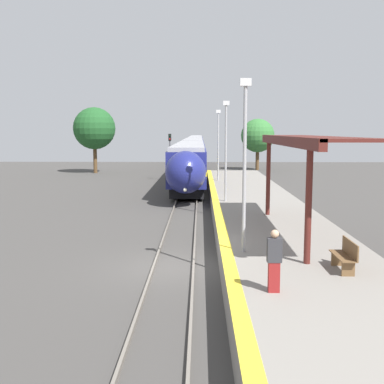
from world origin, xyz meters
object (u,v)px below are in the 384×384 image
at_px(train, 194,148).
at_px(person_waiting, 274,260).
at_px(lamppost_mid, 226,145).
at_px(lamppost_near, 245,155).
at_px(railway_signal, 170,152).
at_px(platform_bench, 346,255).
at_px(lamppost_far, 218,141).

distance_m(train, person_waiting, 65.28).
bearing_deg(person_waiting, lamppost_mid, 91.45).
distance_m(lamppost_near, lamppost_mid, 11.65).
xyz_separation_m(train, person_waiting, (2.80, -65.22, -0.43)).
bearing_deg(lamppost_mid, railway_signal, 102.38).
bearing_deg(platform_bench, lamppost_far, 96.14).
height_order(platform_bench, railway_signal, railway_signal).
relative_size(platform_bench, lamppost_far, 0.25).
distance_m(lamppost_mid, lamppost_far, 11.65).
height_order(railway_signal, lamppost_far, lamppost_far).
distance_m(person_waiting, lamppost_far, 27.47).
distance_m(person_waiting, lamppost_mid, 15.90).
xyz_separation_m(train, platform_bench, (5.15, -63.34, -0.78)).
relative_size(train, lamppost_mid, 16.61).
distance_m(person_waiting, railway_signal, 36.39).
height_order(platform_bench, lamppost_far, lamppost_far).
relative_size(lamppost_near, lamppost_mid, 1.00).
height_order(person_waiting, railway_signal, railway_signal).
relative_size(person_waiting, lamppost_far, 0.28).
bearing_deg(person_waiting, railway_signal, 97.68).
bearing_deg(lamppost_far, railway_signal, 117.21).
bearing_deg(platform_bench, train, 94.64).
bearing_deg(person_waiting, lamppost_far, 90.83).
bearing_deg(lamppost_near, train, 92.25).
bearing_deg(platform_bench, lamppost_mid, 101.21).
bearing_deg(railway_signal, train, 85.96).
height_order(train, railway_signal, railway_signal).
distance_m(lamppost_near, lamppost_far, 23.30).
bearing_deg(lamppost_mid, platform_bench, -78.79).
relative_size(platform_bench, person_waiting, 0.89).
height_order(train, platform_bench, train).
xyz_separation_m(train, lamppost_far, (2.40, -37.86, 1.98)).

